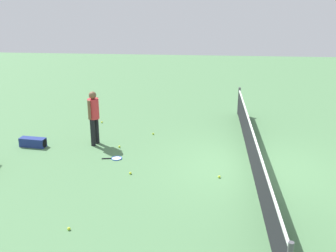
{
  "coord_description": "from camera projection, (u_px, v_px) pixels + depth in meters",
  "views": [
    {
      "loc": [
        10.19,
        -1.34,
        4.57
      ],
      "look_at": [
        -0.66,
        -2.35,
        0.9
      ],
      "focal_mm": 42.97,
      "sensor_mm": 36.0,
      "label": 1
    }
  ],
  "objects": [
    {
      "name": "ground_plane",
      "position": [
        251.0,
        167.0,
        10.95
      ],
      "size": [
        40.0,
        40.0,
        0.0
      ],
      "primitive_type": "plane",
      "color": "#4C7A4C"
    },
    {
      "name": "court_net",
      "position": [
        253.0,
        150.0,
        10.79
      ],
      "size": [
        10.09,
        0.09,
        1.07
      ],
      "color": "#4C4C51",
      "rests_on": "ground_plane"
    },
    {
      "name": "player_near_side",
      "position": [
        94.0,
        114.0,
        12.28
      ],
      "size": [
        0.52,
        0.43,
        1.7
      ],
      "color": "black",
      "rests_on": "ground_plane"
    },
    {
      "name": "tennis_racket_near_player",
      "position": [
        116.0,
        158.0,
        11.52
      ],
      "size": [
        0.36,
        0.6,
        0.03
      ],
      "color": "blue",
      "rests_on": "ground_plane"
    },
    {
      "name": "tennis_ball_near_player",
      "position": [
        153.0,
        134.0,
        13.44
      ],
      "size": [
        0.07,
        0.07,
        0.07
      ],
      "primitive_type": "sphere",
      "color": "#C6E033",
      "rests_on": "ground_plane"
    },
    {
      "name": "tennis_ball_by_net",
      "position": [
        102.0,
        122.0,
        14.62
      ],
      "size": [
        0.07,
        0.07,
        0.07
      ],
      "primitive_type": "sphere",
      "color": "#C6E033",
      "rests_on": "ground_plane"
    },
    {
      "name": "tennis_ball_midcourt",
      "position": [
        69.0,
        229.0,
        8.08
      ],
      "size": [
        0.07,
        0.07,
        0.07
      ],
      "primitive_type": "sphere",
      "color": "#C6E033",
      "rests_on": "ground_plane"
    },
    {
      "name": "tennis_ball_baseline",
      "position": [
        219.0,
        177.0,
        10.33
      ],
      "size": [
        0.07,
        0.07,
        0.07
      ],
      "primitive_type": "sphere",
      "color": "#C6E033",
      "rests_on": "ground_plane"
    },
    {
      "name": "tennis_ball_stray_left",
      "position": [
        130.0,
        173.0,
        10.54
      ],
      "size": [
        0.07,
        0.07,
        0.07
      ],
      "primitive_type": "sphere",
      "color": "#C6E033",
      "rests_on": "ground_plane"
    },
    {
      "name": "tennis_ball_stray_right",
      "position": [
        119.0,
        147.0,
        12.32
      ],
      "size": [
        0.07,
        0.07,
        0.07
      ],
      "primitive_type": "sphere",
      "color": "#C6E033",
      "rests_on": "ground_plane"
    },
    {
      "name": "equipment_bag",
      "position": [
        34.0,
        142.0,
        12.37
      ],
      "size": [
        0.37,
        0.83,
        0.28
      ],
      "color": "navy",
      "rests_on": "ground_plane"
    }
  ]
}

